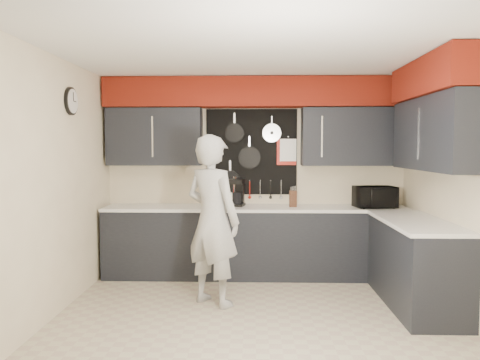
{
  "coord_description": "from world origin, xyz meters",
  "views": [
    {
      "loc": [
        -0.02,
        -4.59,
        1.69
      ],
      "look_at": [
        -0.17,
        0.5,
        1.33
      ],
      "focal_mm": 35.0,
      "sensor_mm": 36.0,
      "label": 1
    }
  ],
  "objects_px": {
    "coffee_maker": "(237,192)",
    "person": "(213,220)",
    "microwave": "(375,197)",
    "utensil_crock": "(234,199)",
    "knife_block": "(293,199)"
  },
  "relations": [
    {
      "from": "coffee_maker",
      "to": "person",
      "type": "distance_m",
      "value": 1.21
    },
    {
      "from": "microwave",
      "to": "utensil_crock",
      "type": "xyz_separation_m",
      "value": [
        -1.8,
        0.14,
        -0.05
      ]
    },
    {
      "from": "microwave",
      "to": "utensil_crock",
      "type": "distance_m",
      "value": 1.81
    },
    {
      "from": "knife_block",
      "to": "utensil_crock",
      "type": "relative_size",
      "value": 1.19
    },
    {
      "from": "microwave",
      "to": "knife_block",
      "type": "distance_m",
      "value": 1.03
    },
    {
      "from": "knife_block",
      "to": "person",
      "type": "distance_m",
      "value": 1.44
    },
    {
      "from": "coffee_maker",
      "to": "person",
      "type": "xyz_separation_m",
      "value": [
        -0.21,
        -1.18,
        -0.19
      ]
    },
    {
      "from": "utensil_crock",
      "to": "coffee_maker",
      "type": "xyz_separation_m",
      "value": [
        0.04,
        0.01,
        0.1
      ]
    },
    {
      "from": "knife_block",
      "to": "microwave",
      "type": "bearing_deg",
      "value": -1.39
    },
    {
      "from": "microwave",
      "to": "person",
      "type": "distance_m",
      "value": 2.23
    },
    {
      "from": "microwave",
      "to": "person",
      "type": "xyz_separation_m",
      "value": [
        -1.98,
        -1.03,
        -0.15
      ]
    },
    {
      "from": "utensil_crock",
      "to": "microwave",
      "type": "bearing_deg",
      "value": -4.47
    },
    {
      "from": "knife_block",
      "to": "person",
      "type": "xyz_separation_m",
      "value": [
        -0.95,
        -1.08,
        -0.11
      ]
    },
    {
      "from": "coffee_maker",
      "to": "microwave",
      "type": "bearing_deg",
      "value": 6.11
    },
    {
      "from": "knife_block",
      "to": "coffee_maker",
      "type": "height_order",
      "value": "coffee_maker"
    }
  ]
}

